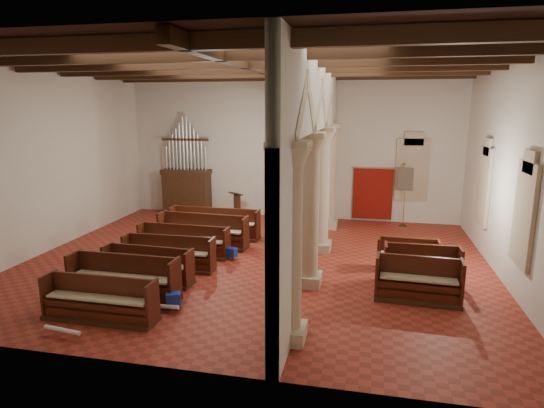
{
  "coord_description": "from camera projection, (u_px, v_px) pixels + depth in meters",
  "views": [
    {
      "loc": [
        3.29,
        -12.96,
        4.71
      ],
      "look_at": [
        0.41,
        0.5,
        1.74
      ],
      "focal_mm": 30.0,
      "sensor_mm": 36.0,
      "label": 1
    }
  ],
  "objects": [
    {
      "name": "processional_banner",
      "position": [
        404.0,
        206.0,
        18.05
      ],
      "size": [
        0.57,
        0.73,
        2.53
      ],
      "rotation": [
        0.0,
        0.0,
        -0.22
      ],
      "color": "#3C2313",
      "rests_on": "floor"
    },
    {
      "name": "wall_front",
      "position": [
        168.0,
        209.0,
        7.68
      ],
      "size": [
        14.0,
        0.02,
        6.0
      ],
      "primitive_type": "cube",
      "color": "silver",
      "rests_on": "floor"
    },
    {
      "name": "nave_pew_2",
      "position": [
        148.0,
        271.0,
        12.32
      ],
      "size": [
        2.53,
        0.75,
        0.99
      ],
      "rotation": [
        0.0,
        0.0,
        -0.04
      ],
      "color": "#3C2313",
      "rests_on": "floor"
    },
    {
      "name": "wall_right",
      "position": [
        512.0,
        172.0,
        11.99
      ],
      "size": [
        0.02,
        12.0,
        6.0
      ],
      "primitive_type": "cube",
      "color": "silver",
      "rests_on": "floor"
    },
    {
      "name": "nave_pew_1",
      "position": [
        124.0,
        285.0,
        11.24
      ],
      "size": [
        2.81,
        0.78,
        1.12
      ],
      "rotation": [
        0.0,
        0.0,
        -0.01
      ],
      "color": "#3C2313",
      "rests_on": "floor"
    },
    {
      "name": "window_right_a",
      "position": [
        526.0,
        215.0,
        10.73
      ],
      "size": [
        0.03,
        1.0,
        2.2
      ],
      "primitive_type": "cube",
      "color": "#306D59",
      "rests_on": "wall_right"
    },
    {
      "name": "nave_pew_3",
      "position": [
        169.0,
        258.0,
        13.36
      ],
      "size": [
        2.74,
        0.72,
        0.99
      ],
      "rotation": [
        0.0,
        0.0,
        0.02
      ],
      "color": "#3C2313",
      "rests_on": "floor"
    },
    {
      "name": "floor",
      "position": [
        256.0,
        262.0,
        14.05
      ],
      "size": [
        14.0,
        14.0,
        0.0
      ],
      "primitive_type": "plane",
      "color": "maroon",
      "rests_on": "ground"
    },
    {
      "name": "aisle_pew_1",
      "position": [
        421.0,
        272.0,
        12.17
      ],
      "size": [
        1.98,
        0.75,
        1.08
      ],
      "rotation": [
        0.0,
        0.0,
        0.01
      ],
      "color": "#3C2313",
      "rests_on": "floor"
    },
    {
      "name": "aisle_pew_0",
      "position": [
        418.0,
        286.0,
        11.17
      ],
      "size": [
        2.08,
        0.84,
        1.1
      ],
      "rotation": [
        0.0,
        0.0,
        -0.05
      ],
      "color": "#3C2313",
      "rests_on": "floor"
    },
    {
      "name": "lectern",
      "position": [
        237.0,
        208.0,
        19.26
      ],
      "size": [
        0.59,
        0.63,
        1.19
      ],
      "rotation": [
        0.0,
        0.0,
        -0.43
      ],
      "color": "#382412",
      "rests_on": "floor"
    },
    {
      "name": "ceiling_beams",
      "position": [
        254.0,
        66.0,
        12.82
      ],
      "size": [
        13.8,
        11.8,
        0.3
      ],
      "primitive_type": null,
      "color": "#3C2313",
      "rests_on": "wall_back"
    },
    {
      "name": "dossal_curtain",
      "position": [
        373.0,
        194.0,
        18.75
      ],
      "size": [
        1.8,
        0.07,
        2.17
      ],
      "color": "maroon",
      "rests_on": "floor"
    },
    {
      "name": "nave_pew_0",
      "position": [
        100.0,
        306.0,
        10.18
      ],
      "size": [
        2.64,
        0.68,
        0.99
      ],
      "rotation": [
        0.0,
        0.0,
        -0.01
      ],
      "color": "#3C2313",
      "rests_on": "floor"
    },
    {
      "name": "arcade",
      "position": [
        316.0,
        147.0,
        12.93
      ],
      "size": [
        0.9,
        11.9,
        6.0
      ],
      "color": "tan",
      "rests_on": "floor"
    },
    {
      "name": "window_back",
      "position": [
        412.0,
        170.0,
        18.28
      ],
      "size": [
        1.0,
        0.03,
        2.2
      ],
      "primitive_type": "cube",
      "color": "#306D59",
      "rests_on": "wall_back"
    },
    {
      "name": "tube_heater_b",
      "position": [
        159.0,
        306.0,
        10.56
      ],
      "size": [
        0.96,
        0.16,
        0.1
      ],
      "primitive_type": "cylinder",
      "rotation": [
        0.0,
        1.57,
        0.07
      ],
      "color": "silver",
      "rests_on": "floor"
    },
    {
      "name": "ceiling",
      "position": [
        254.0,
        59.0,
        12.78
      ],
      "size": [
        14.0,
        14.0,
        0.0
      ],
      "primitive_type": "plane",
      "rotation": [
        3.14,
        0.0,
        0.0
      ],
      "color": "black",
      "rests_on": "wall_back"
    },
    {
      "name": "nave_pew_4",
      "position": [
        184.0,
        245.0,
        14.61
      ],
      "size": [
        3.02,
        0.73,
        0.97
      ],
      "rotation": [
        0.0,
        0.0,
        -0.03
      ],
      "color": "#3C2313",
      "rests_on": "floor"
    },
    {
      "name": "pipe_organ",
      "position": [
        187.0,
        184.0,
        19.94
      ],
      "size": [
        2.1,
        0.85,
        4.4
      ],
      "color": "#3C2313",
      "rests_on": "floor"
    },
    {
      "name": "hymnal_box_c",
      "position": [
        232.0,
        252.0,
        14.19
      ],
      "size": [
        0.33,
        0.29,
        0.28
      ],
      "primitive_type": "cube",
      "rotation": [
        0.0,
        0.0,
        -0.27
      ],
      "color": "#181490",
      "rests_on": "floor"
    },
    {
      "name": "hymnal_box_a",
      "position": [
        174.0,
        300.0,
        10.66
      ],
      "size": [
        0.4,
        0.37,
        0.33
      ],
      "primitive_type": "cube",
      "rotation": [
        0.0,
        0.0,
        0.38
      ],
      "color": "navy",
      "rests_on": "floor"
    },
    {
      "name": "nave_pew_6",
      "position": [
        215.0,
        228.0,
        16.56
      ],
      "size": [
        3.31,
        0.76,
        1.08
      ],
      "rotation": [
        0.0,
        0.0,
        -0.01
      ],
      "color": "#3C2313",
      "rests_on": "floor"
    },
    {
      "name": "window_right_b",
      "position": [
        485.0,
        186.0,
        14.55
      ],
      "size": [
        0.03,
        1.0,
        2.2
      ],
      "primitive_type": "cube",
      "color": "#306D59",
      "rests_on": "wall_right"
    },
    {
      "name": "aisle_pew_2",
      "position": [
        407.0,
        261.0,
        13.16
      ],
      "size": [
        1.75,
        0.7,
        0.97
      ],
      "rotation": [
        0.0,
        0.0,
        -0.03
      ],
      "color": "#3C2313",
      "rests_on": "floor"
    },
    {
      "name": "nave_pew_5",
      "position": [
        203.0,
        236.0,
        15.54
      ],
      "size": [
        3.17,
        0.91,
        1.11
      ],
      "rotation": [
        0.0,
        0.0,
        -0.06
      ],
      "color": "#3C2313",
      "rests_on": "floor"
    },
    {
      "name": "wall_back",
      "position": [
        290.0,
        147.0,
        19.15
      ],
      "size": [
        14.0,
        0.02,
        6.0
      ],
      "primitive_type": "cube",
      "color": "silver",
      "rests_on": "floor"
    },
    {
      "name": "hymnal_box_b",
      "position": [
        161.0,
        287.0,
        11.43
      ],
      "size": [
        0.37,
        0.33,
        0.32
      ],
      "primitive_type": "cube",
      "rotation": [
        0.0,
        0.0,
        0.21
      ],
      "color": "#161590",
      "rests_on": "floor"
    },
    {
      "name": "tube_heater_a",
      "position": [
        62.0,
        330.0,
        9.43
      ],
      "size": [
        0.9,
        0.2,
        0.09
      ],
      "primitive_type": "cylinder",
      "rotation": [
        0.0,
        1.57,
        -0.13
      ],
      "color": "silver",
      "rests_on": "floor"
    },
    {
      "name": "wall_left",
      "position": [
        48.0,
        159.0,
        14.85
      ],
      "size": [
        0.02,
        12.0,
        6.0
      ],
      "primitive_type": "cube",
      "color": "silver",
      "rests_on": "floor"
    }
  ]
}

